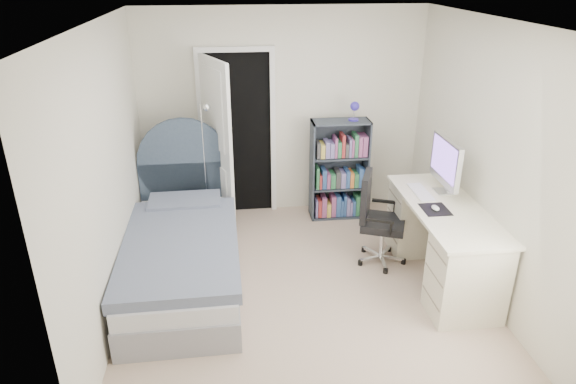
{
  "coord_description": "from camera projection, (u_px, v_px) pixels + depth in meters",
  "views": [
    {
      "loc": [
        -0.64,
        -4.22,
        2.91
      ],
      "look_at": [
        -0.13,
        0.13,
        0.96
      ],
      "focal_mm": 32.0,
      "sensor_mm": 36.0,
      "label": 1
    }
  ],
  "objects": [
    {
      "name": "room_shell",
      "position": [
        304.0,
        168.0,
        4.57
      ],
      "size": [
        3.5,
        3.7,
        2.6
      ],
      "color": "tan",
      "rests_on": "ground"
    },
    {
      "name": "door",
      "position": [
        224.0,
        140.0,
        5.98
      ],
      "size": [
        0.92,
        0.78,
        2.06
      ],
      "color": "black",
      "rests_on": "ground"
    },
    {
      "name": "bed",
      "position": [
        183.0,
        250.0,
        5.09
      ],
      "size": [
        1.1,
        2.26,
        1.38
      ],
      "color": "gray",
      "rests_on": "ground"
    },
    {
      "name": "nightstand",
      "position": [
        174.0,
        191.0,
        6.24
      ],
      "size": [
        0.39,
        0.39,
        0.58
      ],
      "color": "tan",
      "rests_on": "ground"
    },
    {
      "name": "floor_lamp",
      "position": [
        208.0,
        181.0,
        5.87
      ],
      "size": [
        0.22,
        0.22,
        1.55
      ],
      "color": "silver",
      "rests_on": "ground"
    },
    {
      "name": "bookcase",
      "position": [
        340.0,
        174.0,
        6.28
      ],
      "size": [
        0.69,
        0.3,
        1.46
      ],
      "color": "#353E49",
      "rests_on": "ground"
    },
    {
      "name": "desk",
      "position": [
        442.0,
        239.0,
        5.03
      ],
      "size": [
        0.66,
        1.66,
        1.36
      ],
      "color": "beige",
      "rests_on": "ground"
    },
    {
      "name": "office_chair",
      "position": [
        376.0,
        215.0,
        5.3
      ],
      "size": [
        0.57,
        0.57,
        0.99
      ],
      "color": "silver",
      "rests_on": "ground"
    }
  ]
}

